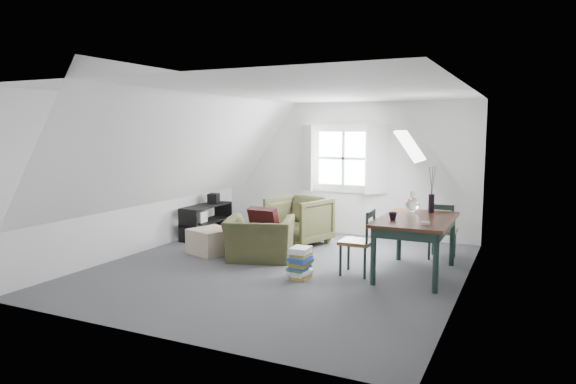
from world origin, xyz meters
The scene contains 24 objects.
floor centered at (0.00, 0.00, 0.00)m, with size 5.50×5.50×0.00m, color #48494D.
ceiling centered at (0.00, 0.00, 2.50)m, with size 5.50×5.50×0.00m, color white.
wall_back centered at (0.00, 2.75, 1.25)m, with size 5.00×5.00×0.00m, color silver.
wall_front centered at (0.00, -2.75, 1.25)m, with size 5.00×5.00×0.00m, color silver.
wall_left centered at (-2.50, 0.00, 1.25)m, with size 5.50×5.50×0.00m, color silver.
wall_right centered at (2.50, 0.00, 1.25)m, with size 5.50×5.50×0.00m, color silver.
slope_left centered at (-1.55, 0.00, 1.78)m, with size 5.50×5.50×0.00m, color white.
slope_right centered at (1.55, 0.00, 1.78)m, with size 5.50×5.50×0.00m, color white.
dormer_window centered at (0.00, 2.68, 1.45)m, with size 1.71×0.35×1.30m.
skylight centered at (1.55, 1.30, 1.75)m, with size 0.55×0.75×0.04m, color white.
armchair_near centered at (-0.50, 0.30, 0.00)m, with size 1.00×0.87×0.65m, color #414325.
armchair_far centered at (-0.40, 1.53, 0.00)m, with size 0.89×0.92×0.84m, color #414325.
throw_pillow centered at (-0.50, 0.45, 0.56)m, with size 0.47×0.13×0.47m, color #350E11.
ottoman centered at (-1.40, 0.32, 0.20)m, with size 0.60×0.60×0.40m, color tan.
dining_table centered at (1.83, 0.49, 0.69)m, with size 0.95×1.59×0.79m.
demijohn centered at (1.68, 0.94, 0.91)m, with size 0.21×0.21×0.29m.
vase_twigs centered at (1.93, 1.04, 0.94)m, with size 0.09×0.10×0.67m.
cup centered at (1.58, 0.19, 0.79)m, with size 0.11×0.11×0.10m, color black.
paper_box centered at (2.03, 0.04, 0.81)m, with size 0.11×0.08×0.04m, color white.
dining_chair_far centered at (2.03, 1.52, 0.46)m, with size 0.41×0.41×0.88m.
dining_chair_near centered at (1.13, 0.16, 0.47)m, with size 0.42×0.42×0.91m.
media_shelf centered at (-2.20, 1.31, 0.27)m, with size 0.39×1.18×0.60m.
electronics_box centered at (-2.20, 1.60, 0.69)m, with size 0.18×0.25×0.20m, color black.
magazine_stack centered at (0.47, -0.34, 0.21)m, with size 0.31×0.37×0.42m.
Camera 1 is at (3.20, -6.49, 2.00)m, focal length 32.00 mm.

